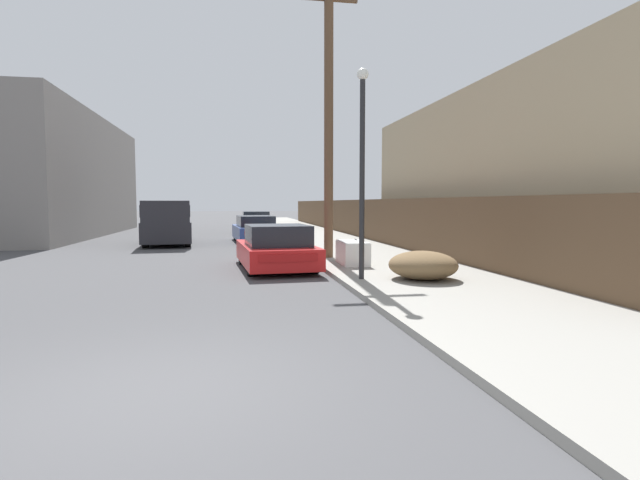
% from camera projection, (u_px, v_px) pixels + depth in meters
% --- Properties ---
extents(ground_plane, '(220.00, 220.00, 0.00)m').
position_uv_depth(ground_plane, '(154.00, 396.00, 4.81)').
color(ground_plane, '#444447').
extents(sidewalk_curb, '(4.20, 63.00, 0.12)m').
position_uv_depth(sidewalk_curb, '(311.00, 234.00, 28.81)').
color(sidewalk_curb, gray).
rests_on(sidewalk_curb, ground).
extents(discarded_fridge, '(0.76, 1.59, 0.68)m').
position_uv_depth(discarded_fridge, '(352.00, 253.00, 14.20)').
color(discarded_fridge, white).
rests_on(discarded_fridge, sidewalk_curb).
extents(parked_sports_car_red, '(2.15, 4.18, 1.25)m').
position_uv_depth(parked_sports_car_red, '(276.00, 249.00, 13.96)').
color(parked_sports_car_red, red).
rests_on(parked_sports_car_red, ground).
extents(car_parked_mid, '(2.13, 4.59, 1.26)m').
position_uv_depth(car_parked_mid, '(255.00, 230.00, 23.59)').
color(car_parked_mid, '#2D478C').
rests_on(car_parked_mid, ground).
extents(car_parked_far, '(1.82, 4.33, 1.33)m').
position_uv_depth(car_parked_far, '(256.00, 223.00, 31.23)').
color(car_parked_far, gray).
rests_on(car_parked_far, ground).
extents(pickup_truck, '(2.47, 5.46, 1.95)m').
position_uv_depth(pickup_truck, '(167.00, 223.00, 21.94)').
color(pickup_truck, '#232328').
rests_on(pickup_truck, ground).
extents(utility_pole, '(1.80, 0.29, 8.91)m').
position_uv_depth(utility_pole, '(329.00, 112.00, 15.63)').
color(utility_pole, brown).
rests_on(utility_pole, sidewalk_curb).
extents(street_lamp, '(0.26, 0.26, 4.73)m').
position_uv_depth(street_lamp, '(362.00, 158.00, 11.22)').
color(street_lamp, '#232326').
rests_on(street_lamp, sidewalk_curb).
extents(brush_pile, '(1.55, 1.68, 0.65)m').
position_uv_depth(brush_pile, '(423.00, 265.00, 11.36)').
color(brush_pile, brown).
rests_on(brush_pile, sidewalk_curb).
extents(wooden_fence, '(0.08, 42.89, 1.90)m').
position_uv_depth(wooden_fence, '(350.00, 217.00, 27.72)').
color(wooden_fence, brown).
rests_on(wooden_fence, sidewalk_curb).
extents(building_left_block, '(7.00, 18.62, 6.67)m').
position_uv_depth(building_left_block, '(39.00, 177.00, 27.94)').
color(building_left_block, gray).
rests_on(building_left_block, ground).
extents(building_right_house, '(6.00, 16.30, 5.48)m').
position_uv_depth(building_right_house, '(538.00, 177.00, 16.91)').
color(building_right_house, tan).
rests_on(building_right_house, ground).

